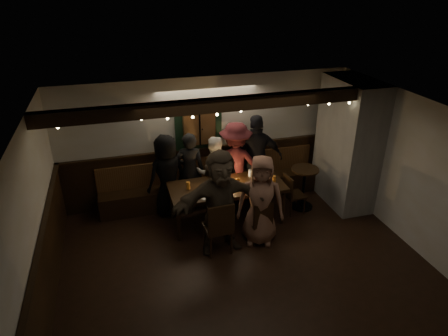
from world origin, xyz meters
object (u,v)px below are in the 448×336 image
object	(u,v)px
dining_table	(227,189)
chair_near_right	(261,219)
high_top	(304,183)
person_e	(256,159)
person_d	(236,164)
person_g	(261,201)
person_a	(167,175)
person_f	(221,202)
person_c	(214,172)
person_b	(190,171)
chair_near_left	(219,226)
chair_end	(292,192)

from	to	relation	value
dining_table	chair_near_right	bearing A→B (deg)	-65.20
high_top	person_e	world-z (taller)	person_e
person_e	dining_table	bearing A→B (deg)	45.90
dining_table	person_d	distance (m)	0.76
person_g	chair_near_right	bearing A→B (deg)	-64.84
person_a	person_f	world-z (taller)	person_f
person_f	person_c	bearing A→B (deg)	76.94
chair_near_right	person_b	xyz separation A→B (m)	(-0.94, 1.56, 0.34)
dining_table	chair_near_left	distance (m)	1.04
person_e	chair_near_right	bearing A→B (deg)	80.69
high_top	person_e	distance (m)	1.08
person_b	person_d	bearing A→B (deg)	-177.06
person_g	person_c	bearing A→B (deg)	128.08
person_f	chair_near_right	bearing A→B (deg)	-5.62
high_top	person_a	xyz separation A→B (m)	(-2.67, 0.57, 0.27)
person_e	person_f	bearing A→B (deg)	58.45
chair_near_right	person_b	world-z (taller)	person_b
high_top	person_f	size ratio (longest dim) A/B	0.47
person_a	person_e	xyz separation A→B (m)	(1.85, 0.02, 0.11)
person_b	person_g	bearing A→B (deg)	130.67
person_a	person_g	bearing A→B (deg)	112.13
chair_near_left	person_a	size ratio (longest dim) A/B	0.61
chair_near_right	high_top	bearing A→B (deg)	35.01
person_b	person_c	xyz separation A→B (m)	(0.47, -0.11, -0.04)
person_b	chair_end	bearing A→B (deg)	165.82
person_f	chair_end	bearing A→B (deg)	20.55
chair_end	person_b	size ratio (longest dim) A/B	0.51
chair_end	person_e	bearing A→B (deg)	124.36
chair_near_left	person_b	distance (m)	1.71
chair_near_left	person_c	distance (m)	1.62
high_top	person_g	bearing A→B (deg)	-146.27
person_a	person_g	world-z (taller)	person_g
chair_near_right	person_g	xyz separation A→B (m)	(-0.00, 0.04, 0.36)
person_e	person_d	bearing A→B (deg)	9.53
high_top	person_d	distance (m)	1.44
person_c	person_f	size ratio (longest dim) A/B	0.82
chair_near_right	person_e	size ratio (longest dim) A/B	0.45
chair_near_left	high_top	world-z (taller)	chair_near_left
dining_table	person_e	xyz separation A→B (m)	(0.82, 0.66, 0.23)
chair_end	person_b	bearing A→B (deg)	156.70
person_b	person_e	size ratio (longest dim) A/B	0.86
person_d	chair_end	bearing A→B (deg)	158.78
chair_near_right	person_b	distance (m)	1.86
chair_end	person_a	size ratio (longest dim) A/B	0.50
chair_end	person_d	world-z (taller)	person_d
high_top	person_g	xyz separation A→B (m)	(-1.27, -0.85, 0.28)
person_c	person_g	bearing A→B (deg)	119.41
person_d	chair_near_left	bearing A→B (deg)	79.34
person_g	person_e	bearing A→B (deg)	92.72
person_d	person_g	distance (m)	1.42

